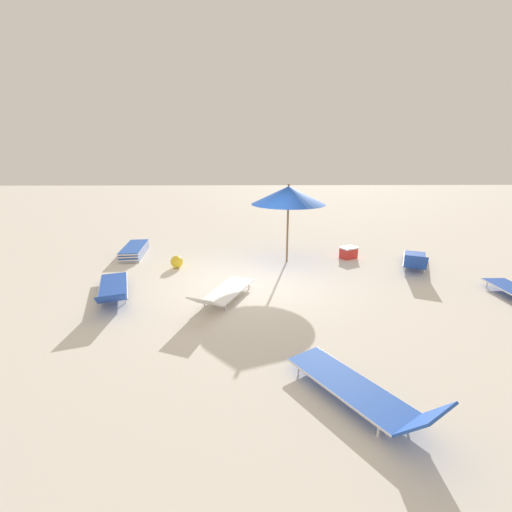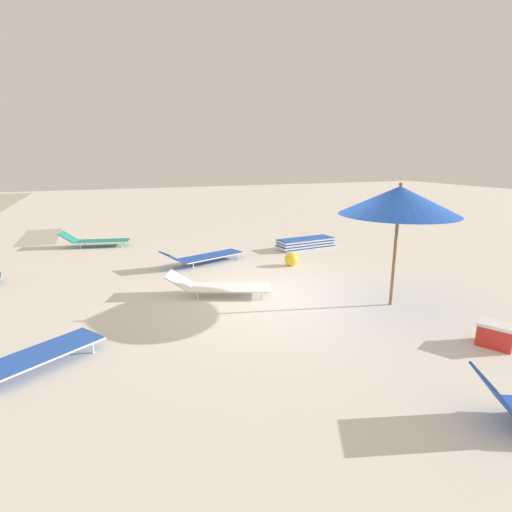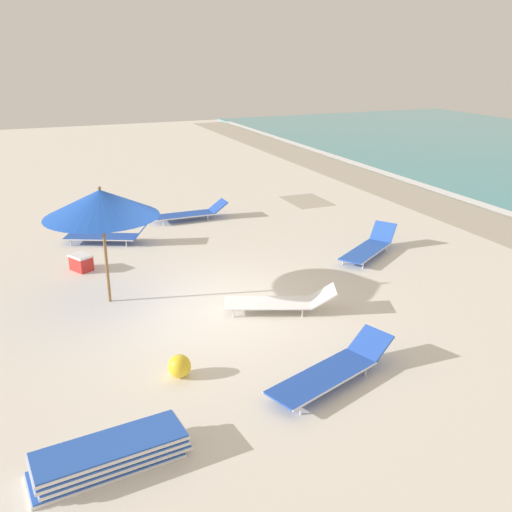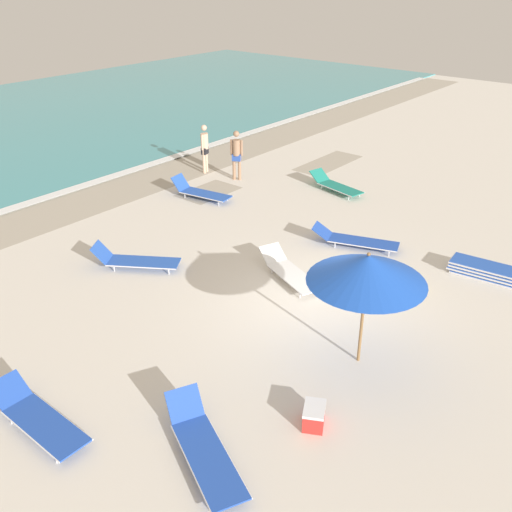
% 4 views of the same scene
% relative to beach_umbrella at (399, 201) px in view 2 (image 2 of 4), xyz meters
% --- Properties ---
extents(ground_plane, '(60.00, 60.00, 0.16)m').
position_rel_beach_umbrella_xyz_m(ground_plane, '(1.15, 1.74, -2.11)').
color(ground_plane, silver).
extents(beach_umbrella, '(2.19, 2.19, 2.36)m').
position_rel_beach_umbrella_xyz_m(beach_umbrella, '(0.00, 0.00, 0.00)').
color(beach_umbrella, olive).
rests_on(beach_umbrella, ground_plane).
extents(lounger_stack, '(0.81, 1.97, 0.32)m').
position_rel_beach_umbrella_xyz_m(lounger_stack, '(4.91, -0.77, -1.86)').
color(lounger_stack, blue).
rests_on(lounger_stack, ground_plane).
extents(sun_lounger_near_water_left, '(1.35, 2.40, 0.48)m').
position_rel_beach_umbrella_xyz_m(sun_lounger_near_water_left, '(4.31, 2.65, -1.82)').
color(sun_lounger_near_water_left, blue).
rests_on(sun_lounger_near_water_left, ground_plane).
extents(sun_lounger_near_water_right, '(1.03, 2.15, 0.51)m').
position_rel_beach_umbrella_xyz_m(sun_lounger_near_water_right, '(7.59, 5.37, -1.82)').
color(sun_lounger_near_water_right, '#1E8475').
rests_on(sun_lounger_near_water_right, ground_plane).
extents(sun_lounger_mid_beach_pair_a, '(1.69, 2.14, 0.61)m').
position_rel_beach_umbrella_xyz_m(sun_lounger_mid_beach_pair_a, '(-0.29, 6.32, -1.81)').
color(sun_lounger_mid_beach_pair_a, blue).
rests_on(sun_lounger_mid_beach_pair_a, ground_plane).
extents(sun_lounger_mid_beach_pair_b, '(1.37, 2.21, 0.48)m').
position_rel_beach_umbrella_xyz_m(sun_lounger_mid_beach_pair_b, '(1.74, 2.96, -1.82)').
color(sun_lounger_mid_beach_pair_b, white).
rests_on(sun_lounger_mid_beach_pair_b, ground_plane).
extents(beach_ball, '(0.36, 0.36, 0.36)m').
position_rel_beach_umbrella_xyz_m(beach_ball, '(3.27, 0.54, -1.84)').
color(beach_ball, yellow).
rests_on(beach_ball, ground_plane).
extents(cooler_box, '(0.61, 0.55, 0.37)m').
position_rel_beach_umbrella_xyz_m(cooler_box, '(-2.00, -0.32, -1.84)').
color(cooler_box, red).
rests_on(cooler_box, ground_plane).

